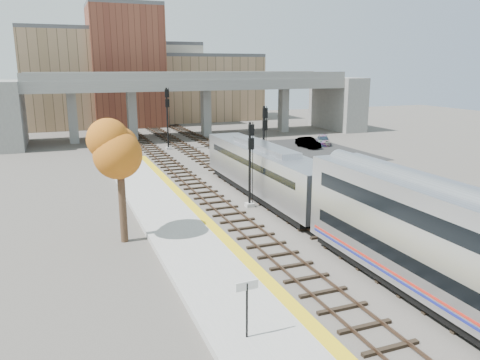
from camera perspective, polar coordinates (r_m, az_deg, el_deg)
name	(u,v)px	position (r m, az deg, el deg)	size (l,w,h in m)	color
ground	(320,243)	(28.63, 9.67, -7.52)	(160.00, 160.00, 0.00)	#47423D
platform	(204,257)	(25.79, -4.47, -9.38)	(4.50, 60.00, 0.35)	#9E9E99
yellow_strip	(236,249)	(26.28, -0.47, -8.45)	(0.70, 60.00, 0.01)	yellow
tracks	(253,190)	(39.62, 1.56, -1.22)	(10.70, 95.00, 0.25)	black
overpass	(192,97)	(70.49, -5.84, 9.99)	(54.00, 12.00, 9.50)	slate
buildings_far	(141,80)	(90.65, -11.93, 11.88)	(43.00, 21.00, 20.60)	tan
parking_lot	(301,151)	(58.87, 7.42, 3.55)	(14.00, 18.00, 0.04)	black
locomotive	(264,169)	(37.25, 2.94, 1.29)	(3.02, 19.05, 4.10)	#A8AAB2
signal_mast_near	(250,168)	(34.35, 1.23, 1.52)	(0.60, 0.64, 6.37)	#9E9E99
signal_mast_mid	(264,146)	(41.88, 2.93, 4.22)	(0.60, 0.64, 6.89)	#9E9E99
signal_mast_far	(167,118)	(59.70, -8.83, 7.44)	(0.60, 0.64, 7.71)	#9E9E99
station_sign	(247,297)	(17.75, 0.85, -14.13)	(0.90, 0.10, 2.27)	black
tree	(119,145)	(27.75, -14.56, 4.17)	(3.60, 3.60, 7.93)	#382619
car_a	(285,155)	(52.38, 5.54, 3.00)	(1.35, 3.35, 1.14)	#99999E
car_b	(308,143)	(61.08, 8.30, 4.54)	(1.42, 4.08, 1.34)	#99999E
car_c	(323,140)	(63.77, 10.09, 4.79)	(1.68, 4.13, 1.20)	#99999E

